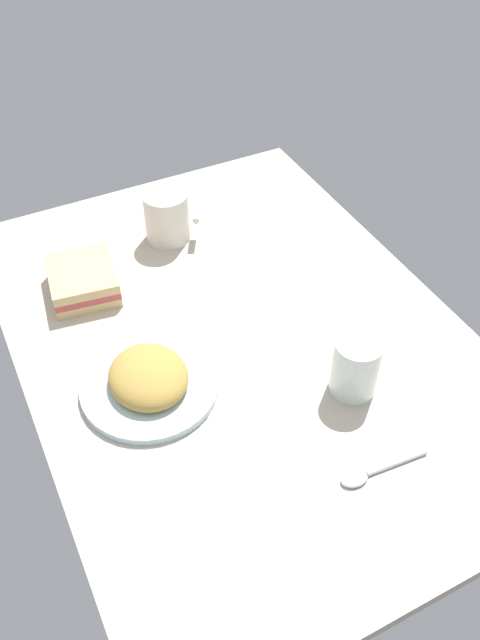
% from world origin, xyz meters
% --- Properties ---
extents(tabletop, '(0.90, 0.64, 0.02)m').
position_xyz_m(tabletop, '(0.00, 0.00, 0.01)').
color(tabletop, '#BCB29E').
rests_on(tabletop, ground).
extents(plate_of_food, '(0.19, 0.19, 0.05)m').
position_xyz_m(plate_of_food, '(0.04, -0.16, 0.04)').
color(plate_of_food, silver).
rests_on(plate_of_food, tabletop).
extents(coffee_mug_black, '(0.08, 0.10, 0.09)m').
position_xyz_m(coffee_mug_black, '(-0.27, -0.00, 0.07)').
color(coffee_mug_black, silver).
rests_on(coffee_mug_black, tabletop).
extents(sandwich_main, '(0.13, 0.12, 0.04)m').
position_xyz_m(sandwich_main, '(-0.20, -0.18, 0.04)').
color(sandwich_main, '#DBB77A').
rests_on(sandwich_main, tabletop).
extents(glass_of_milk, '(0.06, 0.06, 0.09)m').
position_xyz_m(glass_of_milk, '(0.16, 0.09, 0.06)').
color(glass_of_milk, silver).
rests_on(glass_of_milk, tabletop).
extents(spoon, '(0.03, 0.12, 0.01)m').
position_xyz_m(spoon, '(0.29, 0.04, 0.02)').
color(spoon, silver).
rests_on(spoon, tabletop).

